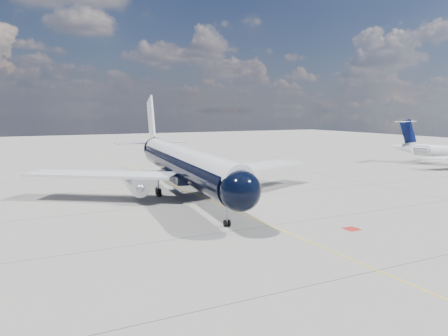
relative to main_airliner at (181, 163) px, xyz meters
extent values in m
plane|color=gray|center=(2.00, 13.95, -4.77)|extent=(320.00, 320.00, 0.00)
cube|color=yellow|center=(2.00, 8.95, -4.76)|extent=(0.16, 160.00, 0.01)
cube|color=maroon|center=(8.80, -26.05, -4.76)|extent=(1.60, 1.60, 0.01)
cylinder|color=black|center=(-0.19, -1.47, -0.21)|extent=(9.30, 41.41, 4.12)
sphere|color=black|center=(-2.93, -22.98, -0.21)|extent=(4.61, 4.61, 4.12)
cone|color=black|center=(3.04, 23.82, 0.44)|extent=(5.05, 8.05, 4.12)
cylinder|color=white|center=(-0.19, -1.47, 0.82)|extent=(8.68, 43.44, 3.21)
cube|color=black|center=(-2.96, -23.20, 0.38)|extent=(2.75, 1.62, 0.60)
cube|color=white|center=(-11.28, 1.59, -1.19)|extent=(20.13, 16.45, 0.35)
cube|color=white|center=(11.32, -1.29, -1.19)|extent=(21.40, 12.44, 0.35)
cube|color=black|center=(-0.19, -1.47, -1.73)|extent=(5.89, 11.34, 1.08)
cylinder|color=silver|center=(-7.45, -2.73, -2.44)|extent=(3.04, 5.26, 2.43)
cylinder|color=silver|center=(6.53, -4.51, -2.44)|extent=(3.04, 5.26, 2.43)
sphere|color=gray|center=(-7.74, -4.99, -2.44)|extent=(1.33, 1.33, 1.19)
sphere|color=gray|center=(6.24, -6.77, -2.44)|extent=(1.33, 1.33, 1.19)
cube|color=white|center=(-7.43, -2.51, -1.62)|extent=(0.68, 3.47, 1.19)
cube|color=white|center=(6.56, -4.30, -1.62)|extent=(0.68, 3.47, 1.19)
cube|color=white|center=(2.97, 23.28, 5.97)|extent=(1.21, 6.87, 9.25)
cube|color=white|center=(3.04, 23.82, 1.31)|extent=(14.43, 5.23, 0.24)
cylinder|color=gray|center=(-2.45, -19.22, -3.41)|extent=(0.22, 0.22, 2.28)
cylinder|color=black|center=(-2.67, -19.19, -4.39)|extent=(0.29, 0.78, 0.76)
cylinder|color=black|center=(-2.24, -19.25, -4.39)|extent=(0.29, 0.78, 0.76)
cylinder|color=gray|center=(-3.42, 0.59, -3.30)|extent=(0.32, 0.32, 2.06)
cylinder|color=gray|center=(3.46, -0.29, -3.30)|extent=(0.32, 0.32, 2.06)
cylinder|color=black|center=(-3.50, -0.01, -4.17)|extent=(0.64, 1.25, 1.19)
cylinder|color=black|center=(-3.35, 1.18, -4.17)|extent=(0.64, 1.25, 1.19)
cylinder|color=black|center=(3.39, -0.88, -4.17)|extent=(0.64, 1.25, 1.19)
cylinder|color=black|center=(3.54, 0.30, -4.17)|extent=(0.64, 1.25, 1.19)
cone|color=white|center=(63.43, 15.16, -1.22)|extent=(4.29, 5.70, 2.74)
cylinder|color=silver|center=(63.31, 9.18, -1.22)|extent=(2.53, 3.57, 1.52)
cylinder|color=silver|center=(67.33, 10.62, -1.22)|extent=(2.53, 3.57, 1.52)
cube|color=white|center=(63.79, 9.36, -1.22)|extent=(1.50, 1.87, 0.18)
cube|color=white|center=(66.85, 10.45, -1.22)|extent=(1.50, 1.87, 0.18)
cube|color=#091344|center=(63.95, 13.72, 2.59)|extent=(1.67, 4.10, 6.22)
cube|color=white|center=(63.74, 14.30, 5.03)|extent=(8.33, 4.65, 0.16)
camera|label=1|loc=(-23.55, -59.60, 7.56)|focal=35.00mm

